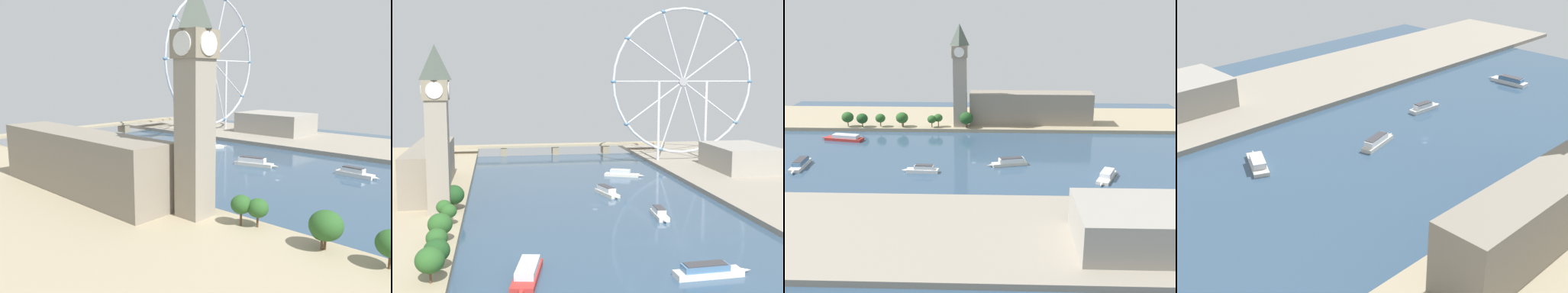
# 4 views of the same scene
# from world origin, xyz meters

# --- Properties ---
(ground_plane) EXTENTS (406.51, 406.51, 0.00)m
(ground_plane) POSITION_xyz_m (0.00, 0.00, 0.00)
(ground_plane) COLOR #334C66
(riverbank_left) EXTENTS (90.00, 520.00, 3.00)m
(riverbank_left) POSITION_xyz_m (-118.25, 0.00, 1.50)
(riverbank_left) COLOR tan
(riverbank_left) RESTS_ON ground_plane
(riverbank_right) EXTENTS (90.00, 520.00, 3.00)m
(riverbank_right) POSITION_xyz_m (118.25, 0.00, 1.50)
(riverbank_right) COLOR gray
(riverbank_right) RESTS_ON ground_plane
(clock_tower) EXTENTS (13.76, 13.76, 87.04)m
(clock_tower) POSITION_xyz_m (-85.35, -15.73, 48.22)
(clock_tower) COLOR gray
(clock_tower) RESTS_ON riverbank_left
(parliament_block) EXTENTS (22.00, 107.11, 27.64)m
(parliament_block) POSITION_xyz_m (-96.98, 45.82, 16.82)
(parliament_block) COLOR gray
(parliament_block) RESTS_ON riverbank_left
(tree_row_embankment) EXTENTS (12.44, 113.80, 13.58)m
(tree_row_embankment) POSITION_xyz_m (-79.32, -62.80, 10.78)
(tree_row_embankment) COLOR #513823
(tree_row_embankment) RESTS_ON riverbank_left
(riverside_hall) EXTENTS (43.31, 63.38, 18.52)m
(riverside_hall) POSITION_xyz_m (129.71, 82.98, 12.26)
(riverside_hall) COLOR gray
(riverside_hall) RESTS_ON riverbank_right
(tour_boat_0) EXTENTS (6.70, 24.52, 5.21)m
(tour_boat_0) POSITION_xyz_m (28.67, -32.37, 2.09)
(tour_boat_0) COLOR white
(tour_boat_0) RESTS_ON ground_plane
(tour_boat_1) EXTENTS (12.01, 28.30, 5.51)m
(tour_boat_1) POSITION_xyz_m (12.34, 25.11, 2.34)
(tour_boat_1) COLOR beige
(tour_boat_1) RESTS_ON ground_plane
(tour_boat_2) EXTENTS (14.12, 36.30, 5.02)m
(tour_boat_2) POSITION_xyz_m (-45.41, -106.44, 2.13)
(tour_boat_2) COLOR #B22D28
(tour_boat_2) RESTS_ON ground_plane
(tour_boat_3) EXTENTS (29.30, 17.32, 4.98)m
(tour_boat_3) POSITION_xyz_m (36.45, 85.44, 2.01)
(tour_boat_3) COLOR beige
(tour_boat_3) RESTS_ON ground_plane
(tour_boat_4) EXTENTS (30.56, 8.31, 5.15)m
(tour_boat_4) POSITION_xyz_m (21.09, -116.20, 2.16)
(tour_boat_4) COLOR white
(tour_boat_4) RESTS_ON ground_plane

